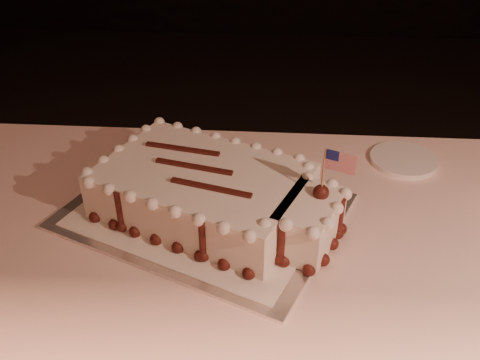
# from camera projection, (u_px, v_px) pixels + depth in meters

# --- Properties ---
(banquet_table) EXTENTS (2.40, 0.80, 0.75)m
(banquet_table) POSITION_uv_depth(u_px,v_px,m) (330.00, 340.00, 1.36)
(banquet_table) COLOR #FFD1C5
(banquet_table) RESTS_ON ground
(cake_board) EXTENTS (0.69, 0.62, 0.01)m
(cake_board) POSITION_uv_depth(u_px,v_px,m) (204.00, 211.00, 1.18)
(cake_board) COLOR silver
(cake_board) RESTS_ON banquet_table
(doily) EXTENTS (0.62, 0.56, 0.00)m
(doily) POSITION_uv_depth(u_px,v_px,m) (204.00, 209.00, 1.18)
(doily) COLOR white
(doily) RESTS_ON cake_board
(sheet_cake) EXTENTS (0.56, 0.44, 0.21)m
(sheet_cake) POSITION_uv_depth(u_px,v_px,m) (215.00, 194.00, 1.14)
(sheet_cake) COLOR white
(sheet_cake) RESTS_ON doily
(side_plate) EXTENTS (0.17, 0.17, 0.01)m
(side_plate) POSITION_uv_depth(u_px,v_px,m) (403.00, 160.00, 1.36)
(side_plate) COLOR white
(side_plate) RESTS_ON banquet_table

